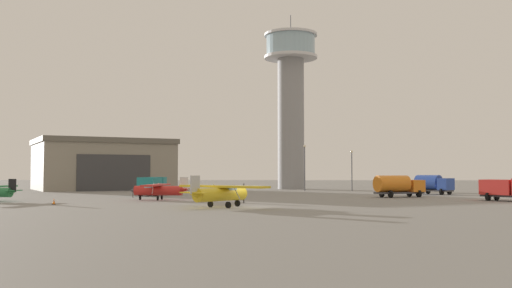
% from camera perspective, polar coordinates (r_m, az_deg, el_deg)
% --- Properties ---
extents(ground_plane, '(400.00, 400.00, 0.00)m').
position_cam_1_polar(ground_plane, '(58.17, -0.43, -6.21)').
color(ground_plane, gray).
extents(control_tower, '(11.07, 11.07, 36.55)m').
position_cam_1_polar(control_tower, '(121.78, 3.44, 5.14)').
color(control_tower, gray).
rests_on(control_tower, ground_plane).
extents(hangar, '(32.53, 30.77, 10.05)m').
position_cam_1_polar(hangar, '(121.23, -14.86, -1.96)').
color(hangar, gray).
rests_on(hangar, ground_plane).
extents(airplane_red, '(7.61, 9.67, 2.87)m').
position_cam_1_polar(airplane_red, '(73.59, -9.51, -4.42)').
color(airplane_red, red).
rests_on(airplane_red, ground_plane).
extents(airplane_yellow, '(9.64, 8.19, 3.16)m').
position_cam_1_polar(airplane_yellow, '(56.99, -3.56, -4.79)').
color(airplane_yellow, gold).
rests_on(airplane_yellow, ground_plane).
extents(truck_box_teal, '(3.61, 6.62, 2.76)m').
position_cam_1_polar(truck_box_teal, '(87.32, -10.17, -3.98)').
color(truck_box_teal, '#38383D').
rests_on(truck_box_teal, ground_plane).
extents(truck_fuel_tanker_blue, '(5.75, 5.82, 3.04)m').
position_cam_1_polar(truck_fuel_tanker_blue, '(95.19, 17.02, -3.76)').
color(truck_fuel_tanker_blue, '#38383D').
rests_on(truck_fuel_tanker_blue, ground_plane).
extents(truck_fuel_tanker_orange, '(7.39, 5.06, 3.04)m').
position_cam_1_polar(truck_fuel_tanker_orange, '(82.94, 13.77, -3.96)').
color(truck_fuel_tanker_orange, '#38383D').
rests_on(truck_fuel_tanker_orange, ground_plane).
extents(truck_box_red, '(5.56, 5.77, 2.75)m').
position_cam_1_polar(truck_box_red, '(76.02, 23.37, -4.02)').
color(truck_box_red, '#38383D').
rests_on(truck_box_red, ground_plane).
extents(light_post_east, '(0.44, 0.44, 8.61)m').
position_cam_1_polar(light_post_east, '(109.25, 4.81, -1.92)').
color(light_post_east, '#38383D').
rests_on(light_post_east, ground_plane).
extents(light_post_north, '(0.44, 0.44, 7.52)m').
position_cam_1_polar(light_post_north, '(108.63, 9.40, -2.19)').
color(light_post_north, '#38383D').
rests_on(light_post_north, ground_plane).
extents(traffic_cone_near_left, '(0.36, 0.36, 0.69)m').
position_cam_1_polar(traffic_cone_near_left, '(66.31, -19.26, -5.34)').
color(traffic_cone_near_left, black).
rests_on(traffic_cone_near_left, ground_plane).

